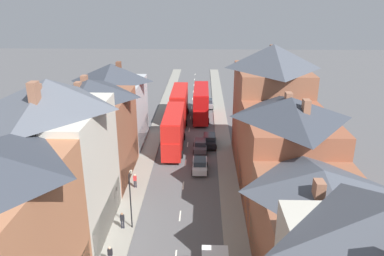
# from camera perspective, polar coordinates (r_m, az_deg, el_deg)

# --- Properties ---
(pavement_left) EXTENTS (2.20, 104.00, 0.14)m
(pavement_left) POSITION_cam_1_polar(r_m,az_deg,el_deg) (55.34, -5.87, -1.59)
(pavement_left) COLOR gray
(pavement_left) RESTS_ON ground
(pavement_right) EXTENTS (2.20, 104.00, 0.14)m
(pavement_right) POSITION_cam_1_polar(r_m,az_deg,el_deg) (54.96, 4.74, -1.71)
(pavement_right) COLOR gray
(pavement_right) RESTS_ON ground
(centre_line_dashes) EXTENTS (0.14, 97.80, 0.01)m
(centre_line_dashes) POSITION_cam_1_polar(r_m,az_deg,el_deg) (53.09, -0.67, -2.52)
(centre_line_dashes) COLOR silver
(centre_line_dashes) RESTS_ON ground
(terrace_row_left) EXTENTS (8.00, 53.71, 14.35)m
(terrace_row_left) POSITION_cam_1_polar(r_m,az_deg,el_deg) (32.25, -21.02, -7.12)
(terrace_row_left) COLOR brown
(terrace_row_left) RESTS_ON ground
(terrace_row_right) EXTENTS (8.00, 48.85, 14.76)m
(terrace_row_right) POSITION_cam_1_polar(r_m,az_deg,el_deg) (29.85, 17.47, -9.24)
(terrace_row_right) COLOR brown
(terrace_row_right) RESTS_ON ground
(double_decker_bus_lead) EXTENTS (2.74, 10.80, 5.30)m
(double_decker_bus_lead) POSITION_cam_1_polar(r_m,az_deg,el_deg) (50.65, -2.80, -0.26)
(double_decker_bus_lead) COLOR red
(double_decker_bus_lead) RESTS_ON ground
(double_decker_bus_mid_street) EXTENTS (2.74, 10.80, 5.30)m
(double_decker_bus_mid_street) POSITION_cam_1_polar(r_m,az_deg,el_deg) (62.46, -1.93, 3.71)
(double_decker_bus_mid_street) COLOR red
(double_decker_bus_mid_street) RESTS_ON ground
(double_decker_bus_far_approaching) EXTENTS (2.74, 10.80, 5.30)m
(double_decker_bus_far_approaching) POSITION_cam_1_polar(r_m,az_deg,el_deg) (63.32, 1.38, 3.94)
(double_decker_bus_far_approaching) COLOR red
(double_decker_bus_far_approaching) RESTS_ON ground
(car_near_blue) EXTENTS (1.90, 3.92, 1.66)m
(car_near_blue) POSITION_cam_1_polar(r_m,az_deg,el_deg) (69.87, 2.48, 3.78)
(car_near_blue) COLOR gray
(car_near_blue) RESTS_ON ground
(car_near_silver) EXTENTS (1.90, 4.58, 1.69)m
(car_near_silver) POSITION_cam_1_polar(r_m,az_deg,el_deg) (52.53, 2.70, -1.79)
(car_near_silver) COLOR black
(car_near_silver) RESTS_ON ground
(car_parked_left_a) EXTENTS (1.90, 4.14, 1.61)m
(car_parked_left_a) POSITION_cam_1_polar(r_m,az_deg,el_deg) (50.76, 1.26, -2.63)
(car_parked_left_a) COLOR #4C515B
(car_parked_left_a) RESTS_ON ground
(car_mid_black) EXTENTS (1.90, 4.02, 1.65)m
(car_mid_black) POSITION_cam_1_polar(r_m,az_deg,el_deg) (45.13, 1.19, -5.62)
(car_mid_black) COLOR silver
(car_mid_black) RESTS_ON ground
(pedestrian_near_right) EXTENTS (0.36, 0.22, 1.61)m
(pedestrian_near_right) POSITION_cam_1_polar(r_m,az_deg,el_deg) (31.55, -12.36, -18.29)
(pedestrian_near_right) COLOR #3D4256
(pedestrian_near_right) RESTS_ON pavement_left
(pedestrian_mid_left) EXTENTS (0.36, 0.22, 1.61)m
(pedestrian_mid_left) POSITION_cam_1_polar(r_m,az_deg,el_deg) (35.28, -10.57, -13.56)
(pedestrian_mid_left) COLOR #23232D
(pedestrian_mid_left) RESTS_ON pavement_left
(pedestrian_mid_right) EXTENTS (0.36, 0.22, 1.61)m
(pedestrian_mid_right) POSITION_cam_1_polar(r_m,az_deg,el_deg) (41.67, -8.68, -7.85)
(pedestrian_mid_right) COLOR #23232D
(pedestrian_mid_right) RESTS_ON pavement_left
(street_lamp) EXTENTS (0.20, 1.12, 5.50)m
(street_lamp) POSITION_cam_1_polar(r_m,az_deg,el_deg) (34.22, -9.34, -10.27)
(street_lamp) COLOR black
(street_lamp) RESTS_ON ground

